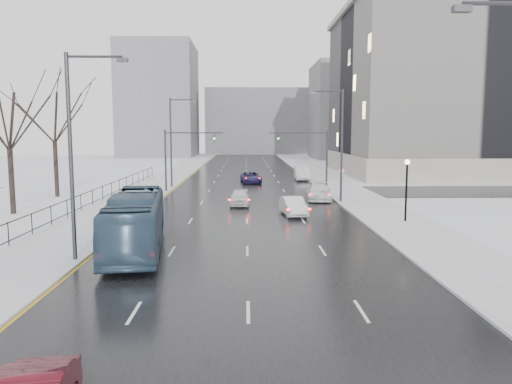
{
  "coord_description": "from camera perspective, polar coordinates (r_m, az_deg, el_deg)",
  "views": [
    {
      "loc": [
        -0.07,
        -3.89,
        6.36
      ],
      "look_at": [
        0.58,
        27.67,
        2.5
      ],
      "focal_mm": 35.0,
      "sensor_mm": 36.0,
      "label": 1
    }
  ],
  "objects": [
    {
      "name": "park_strip",
      "position": [
        67.22,
        -18.43,
        1.23
      ],
      "size": [
        14.0,
        150.0,
        0.12
      ],
      "primitive_type": "cube",
      "color": "white",
      "rests_on": "ground"
    },
    {
      "name": "streetlight_r_mid",
      "position": [
        44.66,
        9.5,
        5.92
      ],
      "size": [
        2.95,
        0.25,
        10.0
      ],
      "color": "#2D2D33",
      "rests_on": "ground"
    },
    {
      "name": "bldg_far_left",
      "position": [
        130.96,
        -11.0,
        10.18
      ],
      "size": [
        18.0,
        22.0,
        28.0
      ],
      "primitive_type": "cube",
      "color": "slate",
      "rests_on": "ground"
    },
    {
      "name": "sedan_right_distant",
      "position": [
        64.85,
        5.26,
        2.1
      ],
      "size": [
        1.91,
        5.2,
        1.7
      ],
      "primitive_type": "imported",
      "rotation": [
        0.0,
        0.0,
        -0.02
      ],
      "color": "silver",
      "rests_on": "road"
    },
    {
      "name": "sedan_right_cross",
      "position": [
        61.38,
        -0.59,
        1.7
      ],
      "size": [
        2.79,
        5.12,
        1.36
      ],
      "primitive_type": "imported",
      "rotation": [
        0.0,
        0.0,
        0.11
      ],
      "color": "navy",
      "rests_on": "road"
    },
    {
      "name": "tree_park_d",
      "position": [
        42.31,
        -25.96,
        -2.39
      ],
      "size": [
        8.75,
        8.75,
        12.5
      ],
      "primitive_type": null,
      "color": "black",
      "rests_on": "ground"
    },
    {
      "name": "bus",
      "position": [
        27.2,
        -13.61,
        -3.36
      ],
      "size": [
        4.0,
        11.26,
        3.07
      ],
      "primitive_type": "imported",
      "rotation": [
        0.0,
        0.0,
        0.13
      ],
      "color": "#334D65",
      "rests_on": "road"
    },
    {
      "name": "tree_park_e",
      "position": [
        51.6,
        -21.74,
        -0.61
      ],
      "size": [
        9.45,
        9.45,
        13.5
      ],
      "primitive_type": null,
      "color": "black",
      "rests_on": "ground"
    },
    {
      "name": "mast_signal_left",
      "position": [
        52.44,
        -9.16,
        4.42
      ],
      "size": [
        6.1,
        0.33,
        6.5
      ],
      "color": "#2D2D33",
      "rests_on": "ground"
    },
    {
      "name": "sedan_center_near",
      "position": [
        42.75,
        -1.86,
        -0.59
      ],
      "size": [
        1.72,
        4.14,
        1.4
      ],
      "primitive_type": "imported",
      "rotation": [
        0.0,
        0.0,
        -0.02
      ],
      "color": "silver",
      "rests_on": "road"
    },
    {
      "name": "sedan_right_far",
      "position": [
        46.42,
        7.21,
        0.03
      ],
      "size": [
        2.67,
        5.4,
        1.51
      ],
      "primitive_type": "imported",
      "rotation": [
        0.0,
        0.0,
        -0.11
      ],
      "color": "white",
      "rests_on": "road"
    },
    {
      "name": "sedan_right_near",
      "position": [
        37.78,
        4.26,
        -1.6
      ],
      "size": [
        1.98,
        4.4,
        1.4
      ],
      "primitive_type": "imported",
      "rotation": [
        0.0,
        0.0,
        0.12
      ],
      "color": "silver",
      "rests_on": "road"
    },
    {
      "name": "lamppost_r_mid",
      "position": [
        35.82,
        16.84,
        1.2
      ],
      "size": [
        0.36,
        0.36,
        4.28
      ],
      "color": "black",
      "rests_on": "sidewalk_right"
    },
    {
      "name": "streetlight_l_far",
      "position": [
        56.48,
        -9.48,
        6.12
      ],
      "size": [
        2.95,
        0.25,
        10.0
      ],
      "color": "#2D2D33",
      "rests_on": "ground"
    },
    {
      "name": "iron_fence",
      "position": [
        36.68,
        -21.82,
        -2.08
      ],
      "size": [
        0.06,
        70.0,
        1.3
      ],
      "color": "black",
      "rests_on": "sidewalk_left"
    },
    {
      "name": "mast_signal_right",
      "position": [
        52.46,
        6.95,
        4.45
      ],
      "size": [
        6.1,
        0.33,
        6.5
      ],
      "color": "#2D2D33",
      "rests_on": "ground"
    },
    {
      "name": "streetlight_l_near",
      "position": [
        25.23,
        -19.96,
        4.87
      ],
      "size": [
        2.95,
        0.25,
        10.0
      ],
      "color": "#2D2D33",
      "rests_on": "ground"
    },
    {
      "name": "no_uturn_sign",
      "position": [
        48.95,
        9.75,
        2.11
      ],
      "size": [
        0.6,
        0.06,
        2.7
      ],
      "color": "#2D2D33",
      "rests_on": "sidewalk_right"
    },
    {
      "name": "civic_building",
      "position": [
        83.74,
        23.94,
        9.7
      ],
      "size": [
        41.0,
        31.0,
        24.8
      ],
      "color": "gray",
      "rests_on": "ground"
    },
    {
      "name": "bldg_far_center",
      "position": [
        143.97,
        0.44,
        8.01
      ],
      "size": [
        30.0,
        18.0,
        18.0
      ],
      "primitive_type": "cube",
      "color": "slate",
      "rests_on": "ground"
    },
    {
      "name": "sidewalk_right",
      "position": [
        65.06,
        8.18,
        1.36
      ],
      "size": [
        5.0,
        150.0,
        0.16
      ],
      "primitive_type": "cube",
      "color": "silver",
      "rests_on": "ground"
    },
    {
      "name": "cross_road",
      "position": [
        52.28,
        -1.09,
        0.0
      ],
      "size": [
        130.0,
        10.0,
        0.04
      ],
      "primitive_type": "cube",
      "color": "black",
      "rests_on": "ground"
    },
    {
      "name": "sidewalk_left",
      "position": [
        65.04,
        -10.41,
        1.31
      ],
      "size": [
        5.0,
        150.0,
        0.16
      ],
      "primitive_type": "cube",
      "color": "silver",
      "rests_on": "ground"
    },
    {
      "name": "road",
      "position": [
        64.2,
        -1.11,
        1.3
      ],
      "size": [
        16.0,
        150.0,
        0.04
      ],
      "primitive_type": "cube",
      "color": "black",
      "rests_on": "ground"
    },
    {
      "name": "bldg_far_right",
      "position": [
        122.25,
        12.25,
        8.98
      ],
      "size": [
        24.0,
        20.0,
        22.0
      ],
      "primitive_type": "cube",
      "color": "slate",
      "rests_on": "ground"
    }
  ]
}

